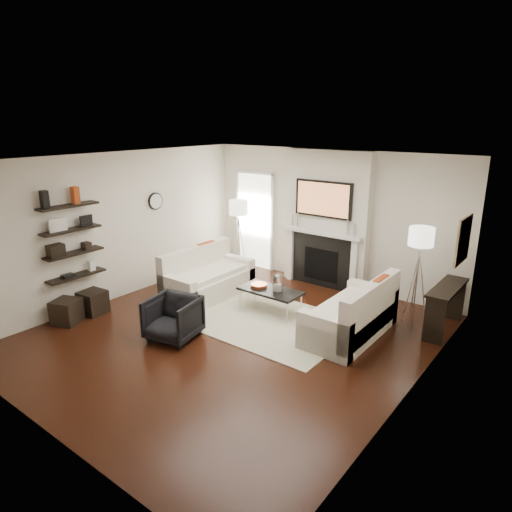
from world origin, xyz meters
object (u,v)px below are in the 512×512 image
Objects in this scene: coffee_table at (270,291)px; armchair at (173,316)px; lamp_left_shade at (238,207)px; lamp_right_shade at (421,237)px; ottoman_near at (93,302)px; loveseat_right_base at (349,322)px; loveseat_left_base at (209,286)px.

armchair is (-0.60, -1.71, -0.04)m from coffee_table.
coffee_table is 2.47m from lamp_left_shade.
coffee_table is at bearing -149.93° from lamp_right_shade.
lamp_right_shade is 1.00× the size of ottoman_near.
loveseat_right_base is 1.51m from coffee_table.
lamp_left_shade reaches higher than loveseat_left_base.
loveseat_left_base is at bearing -72.99° from lamp_left_shade.
loveseat_left_base is at bearing -159.22° from lamp_right_shade.
armchair is at bearing -64.50° from loveseat_left_base.
ottoman_near is (-1.82, -0.20, -0.16)m from armchair.
lamp_left_shade is (-3.30, 1.28, 1.24)m from loveseat_right_base.
lamp_right_shade is 5.63m from ottoman_near.
lamp_left_shade reaches higher than coffee_table.
loveseat_right_base reaches higher than ottoman_near.
ottoman_near is (-4.52, -3.12, -1.25)m from lamp_right_shade.
armchair is at bearing -109.39° from coffee_table.
lamp_right_shade is at bearing 35.18° from armchair.
lamp_right_shade is at bearing 62.65° from loveseat_right_base.
loveseat_left_base and coffee_table have the same top height.
loveseat_right_base is at bearing 26.56° from ottoman_near.
lamp_right_shade is at bearing -1.68° from lamp_left_shade.
loveseat_right_base is 2.74m from armchair.
loveseat_left_base is 2.47× the size of armchair.
armchair is 1.82× the size of ottoman_near.
coffee_table is (-1.49, -0.05, 0.19)m from loveseat_right_base.
lamp_right_shade is at bearing 34.63° from ottoman_near.
coffee_table is at bearing 4.23° from loveseat_left_base.
loveseat_left_base is 1.38m from coffee_table.
coffee_table is 1.81m from armchair.
lamp_left_shade reaches higher than armchair.
armchair is 1.84m from ottoman_near.
armchair is (0.77, -1.61, 0.15)m from loveseat_left_base.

